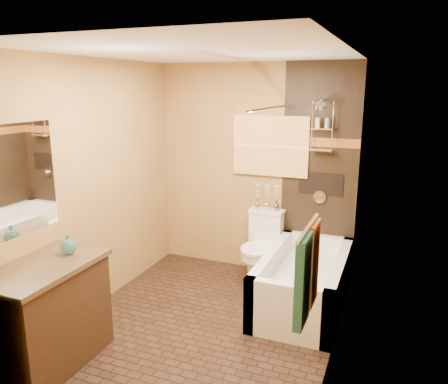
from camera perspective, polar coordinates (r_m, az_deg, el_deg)
The scene contains 23 objects.
floor at distance 4.37m, azimuth -2.73°, elevation -17.00°, with size 3.00×3.00×0.00m, color black.
wall_left at distance 4.51m, azimuth -16.91°, elevation 0.55°, with size 0.02×3.00×2.50m, color #A98441.
wall_right at distance 3.56m, azimuth 14.88°, elevation -2.72°, with size 0.02×3.00×2.50m, color #A98441.
wall_back at distance 5.25m, azimuth 3.97°, elevation 2.91°, with size 2.40×0.02×2.50m, color #A98441.
wall_front at distance 2.67m, azimuth -16.74°, elevation -8.45°, with size 2.40×0.02×2.50m, color #A98441.
ceiling at distance 3.77m, azimuth -3.17°, elevation 17.80°, with size 3.00×3.00×0.00m, color silver.
alcove_tile_back at distance 5.06m, azimuth 12.31°, elevation 2.21°, with size 0.85×0.01×2.50m, color black.
alcove_tile_right at distance 4.29m, azimuth 16.02°, elevation -0.05°, with size 0.01×1.50×2.50m, color black.
mosaic_band_back at distance 4.99m, azimuth 12.50°, elevation 6.36°, with size 0.85×0.01×0.10m, color brown.
mosaic_band_right at distance 4.22m, azimuth 16.22°, elevation 4.85°, with size 0.01×1.50×0.10m, color brown.
alcove_niche at distance 5.07m, azimuth 12.52°, elevation 1.07°, with size 0.50×0.01×0.25m, color black.
shower_fixtures at distance 4.88m, azimuth 12.62°, elevation 6.74°, with size 0.24×0.33×1.16m.
curtain_rod at distance 4.33m, azimuth 6.12°, elevation 10.85°, with size 0.03×0.03×1.55m, color silver.
towel_bar at distance 2.52m, azimuth 10.90°, elevation -4.57°, with size 0.02×0.02×0.55m, color silver.
towel_teal at distance 2.50m, azimuth 10.25°, elevation -11.37°, with size 0.05×0.22×0.52m, color #1C5160.
towel_rust at distance 2.73m, azimuth 11.39°, elevation -9.17°, with size 0.05×0.22×0.52m, color brown.
sunset_painting at distance 5.12m, azimuth 6.07°, elevation 5.99°, with size 0.90×0.04×0.70m, color orange.
vanity_mirror at distance 3.75m, azimuth -26.56°, elevation 1.01°, with size 0.01×1.00×0.90m, color white.
bathtub at distance 4.68m, azimuth 10.36°, elevation -11.95°, with size 0.80×1.50×0.55m.
toilet at distance 5.15m, azimuth 4.93°, elevation -7.07°, with size 0.41×0.61×0.80m.
vanity at distance 3.91m, azimuth -22.20°, elevation -14.64°, with size 0.61×0.99×0.87m.
teal_bottle at distance 3.85m, azimuth -19.68°, elevation -6.45°, with size 0.13×0.13×0.21m, color #277572, non-canonical shape.
bud_vases at distance 5.15m, azimuth 5.65°, elevation -0.61°, with size 0.29×0.06×0.29m.
Camera 1 is at (1.59, -3.41, 2.23)m, focal length 35.00 mm.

